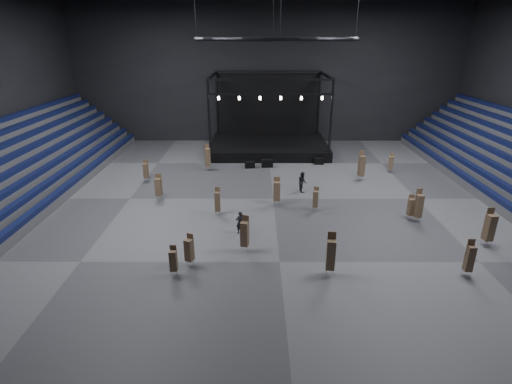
{
  "coord_description": "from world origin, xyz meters",
  "views": [
    {
      "loc": [
        -1.43,
        -32.17,
        13.11
      ],
      "look_at": [
        -1.5,
        -2.0,
        1.4
      ],
      "focal_mm": 28.0,
      "sensor_mm": 36.0,
      "label": 1
    }
  ],
  "objects_px": {
    "man_center": "(240,222)",
    "flight_case_left": "(250,165)",
    "flight_case_right": "(319,161)",
    "chair_stack_6": "(189,249)",
    "chair_stack_10": "(316,199)",
    "chair_stack_8": "(208,157)",
    "flight_case_mid": "(267,163)",
    "chair_stack_1": "(217,201)",
    "chair_stack_15": "(146,170)",
    "chair_stack_5": "(245,233)",
    "chair_stack_4": "(331,254)",
    "chair_stack_9": "(362,165)",
    "stage": "(268,138)",
    "chair_stack_12": "(277,191)",
    "crew_member": "(302,182)",
    "chair_stack_14": "(419,205)",
    "chair_stack_2": "(411,206)",
    "chair_stack_0": "(173,260)",
    "chair_stack_7": "(158,186)",
    "chair_stack_11": "(391,162)",
    "chair_stack_3": "(490,227)"
  },
  "relations": [
    {
      "from": "stage",
      "to": "chair_stack_5",
      "type": "relative_size",
      "value": 5.63
    },
    {
      "from": "chair_stack_10",
      "to": "chair_stack_12",
      "type": "bearing_deg",
      "value": 174.91
    },
    {
      "from": "chair_stack_4",
      "to": "man_center",
      "type": "bearing_deg",
      "value": 141.93
    },
    {
      "from": "chair_stack_10",
      "to": "chair_stack_15",
      "type": "xyz_separation_m",
      "value": [
        -15.45,
        7.01,
        0.08
      ]
    },
    {
      "from": "chair_stack_9",
      "to": "chair_stack_10",
      "type": "xyz_separation_m",
      "value": [
        -5.48,
        -7.48,
        -0.44
      ]
    },
    {
      "from": "chair_stack_1",
      "to": "chair_stack_3",
      "type": "relative_size",
      "value": 0.85
    },
    {
      "from": "chair_stack_5",
      "to": "flight_case_left",
      "type": "bearing_deg",
      "value": 105.63
    },
    {
      "from": "chair_stack_10",
      "to": "chair_stack_12",
      "type": "xyz_separation_m",
      "value": [
        -3.07,
        1.14,
        0.24
      ]
    },
    {
      "from": "crew_member",
      "to": "chair_stack_5",
      "type": "bearing_deg",
      "value": 143.98
    },
    {
      "from": "chair_stack_6",
      "to": "chair_stack_11",
      "type": "height_order",
      "value": "chair_stack_6"
    },
    {
      "from": "chair_stack_12",
      "to": "crew_member",
      "type": "relative_size",
      "value": 1.33
    },
    {
      "from": "chair_stack_9",
      "to": "chair_stack_1",
      "type": "bearing_deg",
      "value": -161.81
    },
    {
      "from": "chair_stack_4",
      "to": "chair_stack_6",
      "type": "distance_m",
      "value": 8.46
    },
    {
      "from": "flight_case_left",
      "to": "chair_stack_5",
      "type": "bearing_deg",
      "value": -90.1
    },
    {
      "from": "chair_stack_15",
      "to": "crew_member",
      "type": "relative_size",
      "value": 1.18
    },
    {
      "from": "chair_stack_5",
      "to": "chair_stack_9",
      "type": "xyz_separation_m",
      "value": [
        10.98,
        14.01,
        0.21
      ]
    },
    {
      "from": "chair_stack_0",
      "to": "chair_stack_2",
      "type": "distance_m",
      "value": 18.4
    },
    {
      "from": "chair_stack_1",
      "to": "chair_stack_15",
      "type": "bearing_deg",
      "value": 136.17
    },
    {
      "from": "chair_stack_5",
      "to": "man_center",
      "type": "distance_m",
      "value": 2.65
    },
    {
      "from": "flight_case_mid",
      "to": "chair_stack_6",
      "type": "xyz_separation_m",
      "value": [
        -5.22,
        -20.04,
        0.71
      ]
    },
    {
      "from": "chair_stack_7",
      "to": "man_center",
      "type": "distance_m",
      "value": 9.52
    },
    {
      "from": "chair_stack_5",
      "to": "man_center",
      "type": "bearing_deg",
      "value": 114.82
    },
    {
      "from": "chair_stack_6",
      "to": "chair_stack_10",
      "type": "bearing_deg",
      "value": 67.21
    },
    {
      "from": "chair_stack_14",
      "to": "man_center",
      "type": "xyz_separation_m",
      "value": [
        -13.38,
        -1.92,
        -0.51
      ]
    },
    {
      "from": "flight_case_left",
      "to": "chair_stack_8",
      "type": "height_order",
      "value": "chair_stack_8"
    },
    {
      "from": "crew_member",
      "to": "stage",
      "type": "bearing_deg",
      "value": -1.19
    },
    {
      "from": "stage",
      "to": "chair_stack_10",
      "type": "distance_m",
      "value": 19.09
    },
    {
      "from": "flight_case_mid",
      "to": "chair_stack_10",
      "type": "distance_m",
      "value": 12.25
    },
    {
      "from": "chair_stack_2",
      "to": "chair_stack_5",
      "type": "relative_size",
      "value": 0.81
    },
    {
      "from": "chair_stack_8",
      "to": "flight_case_mid",
      "type": "bearing_deg",
      "value": -8.34
    },
    {
      "from": "chair_stack_0",
      "to": "crew_member",
      "type": "xyz_separation_m",
      "value": [
        8.98,
        13.79,
        -0.09
      ]
    },
    {
      "from": "stage",
      "to": "chair_stack_4",
      "type": "xyz_separation_m",
      "value": [
        2.87,
        -28.15,
        -0.05
      ]
    },
    {
      "from": "flight_case_left",
      "to": "flight_case_mid",
      "type": "relative_size",
      "value": 0.83
    },
    {
      "from": "flight_case_mid",
      "to": "chair_stack_12",
      "type": "height_order",
      "value": "chair_stack_12"
    },
    {
      "from": "chair_stack_2",
      "to": "crew_member",
      "type": "distance_m",
      "value": 9.73
    },
    {
      "from": "chair_stack_0",
      "to": "chair_stack_12",
      "type": "distance_m",
      "value": 12.41
    },
    {
      "from": "chair_stack_2",
      "to": "chair_stack_4",
      "type": "xyz_separation_m",
      "value": [
        -7.5,
        -7.72,
        0.33
      ]
    },
    {
      "from": "chair_stack_2",
      "to": "chair_stack_9",
      "type": "distance_m",
      "value": 9.26
    },
    {
      "from": "flight_case_right",
      "to": "chair_stack_4",
      "type": "height_order",
      "value": "chair_stack_4"
    },
    {
      "from": "chair_stack_2",
      "to": "chair_stack_14",
      "type": "relative_size",
      "value": 0.76
    },
    {
      "from": "chair_stack_12",
      "to": "chair_stack_14",
      "type": "height_order",
      "value": "chair_stack_14"
    },
    {
      "from": "chair_stack_11",
      "to": "chair_stack_14",
      "type": "xyz_separation_m",
      "value": [
        -1.71,
        -12.01,
        0.27
      ]
    },
    {
      "from": "flight_case_right",
      "to": "chair_stack_6",
      "type": "bearing_deg",
      "value": -117.52
    },
    {
      "from": "chair_stack_6",
      "to": "chair_stack_14",
      "type": "relative_size",
      "value": 0.81
    },
    {
      "from": "chair_stack_5",
      "to": "chair_stack_8",
      "type": "height_order",
      "value": "chair_stack_8"
    },
    {
      "from": "flight_case_right",
      "to": "chair_stack_4",
      "type": "relative_size",
      "value": 0.37
    },
    {
      "from": "man_center",
      "to": "flight_case_left",
      "type": "bearing_deg",
      "value": -113.81
    },
    {
      "from": "chair_stack_3",
      "to": "chair_stack_6",
      "type": "distance_m",
      "value": 19.7
    },
    {
      "from": "chair_stack_3",
      "to": "chair_stack_0",
      "type": "bearing_deg",
      "value": -178.67
    },
    {
      "from": "chair_stack_1",
      "to": "chair_stack_12",
      "type": "xyz_separation_m",
      "value": [
        4.73,
        1.98,
        0.12
      ]
    }
  ]
}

